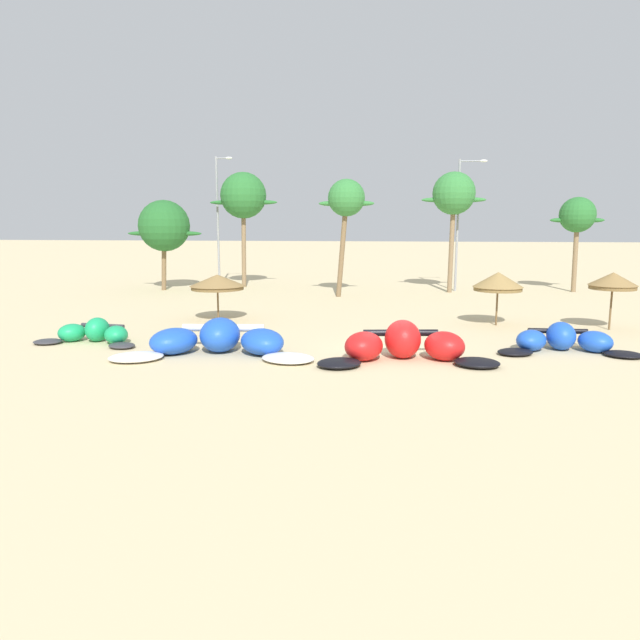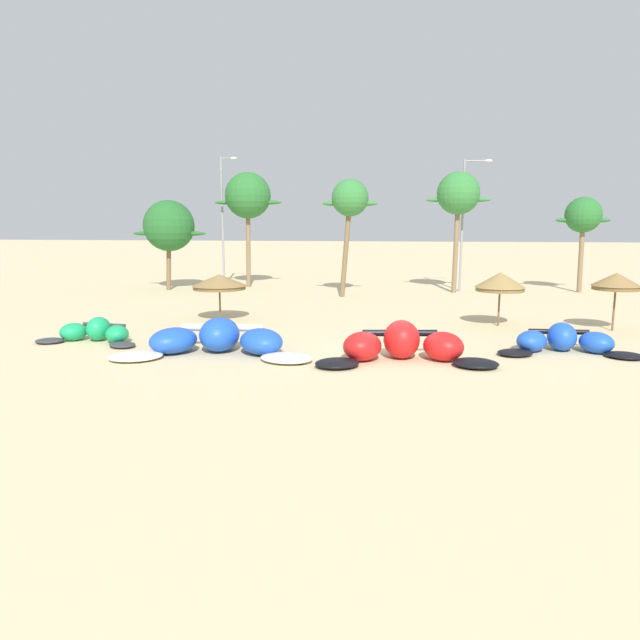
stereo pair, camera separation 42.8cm
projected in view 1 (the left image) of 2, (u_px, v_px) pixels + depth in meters
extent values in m
plane|color=beige|center=(392.00, 353.00, 24.74)|extent=(260.00, 260.00, 0.00)
ellipsoid|color=#333338|center=(48.00, 342.00, 26.48)|extent=(1.45, 1.28, 0.22)
ellipsoid|color=#199E5B|center=(72.00, 333.00, 26.99)|extent=(1.60, 1.61, 0.82)
ellipsoid|color=#199E5B|center=(97.00, 329.00, 26.99)|extent=(1.16, 1.36, 1.10)
ellipsoid|color=#199E5B|center=(116.00, 335.00, 26.49)|extent=(1.49, 1.58, 0.82)
ellipsoid|color=#333338|center=(122.00, 345.00, 25.66)|extent=(1.58, 1.48, 0.22)
cylinder|color=#333338|center=(103.00, 326.00, 27.40)|extent=(2.18, 0.45, 0.20)
cube|color=#333338|center=(96.00, 330.00, 26.87)|extent=(0.84, 0.54, 0.04)
ellipsoid|color=white|center=(136.00, 357.00, 23.38)|extent=(2.64, 2.41, 0.29)
ellipsoid|color=blue|center=(174.00, 341.00, 24.49)|extent=(2.54, 2.70, 1.08)
ellipsoid|color=blue|center=(220.00, 335.00, 24.85)|extent=(1.83, 2.26, 1.45)
ellipsoid|color=blue|center=(262.00, 342.00, 24.36)|extent=(2.65, 2.72, 1.08)
ellipsoid|color=white|center=(288.00, 358.00, 23.17)|extent=(2.52, 2.20, 0.29)
cylinder|color=white|center=(223.00, 328.00, 25.56)|extent=(3.56, 0.58, 0.32)
cube|color=white|center=(219.00, 336.00, 24.64)|extent=(1.34, 0.86, 0.04)
ellipsoid|color=black|center=(339.00, 363.00, 22.32)|extent=(2.19, 2.08, 0.31)
ellipsoid|color=red|center=(364.00, 346.00, 23.31)|extent=(2.09, 2.20, 1.15)
ellipsoid|color=red|center=(403.00, 339.00, 23.70)|extent=(1.65, 1.89, 1.55)
ellipsoid|color=red|center=(444.00, 346.00, 23.36)|extent=(2.23, 2.25, 1.15)
ellipsoid|color=black|center=(477.00, 363.00, 22.39)|extent=(2.00, 1.80, 0.31)
cylinder|color=black|center=(401.00, 333.00, 24.27)|extent=(3.09, 0.65, 0.28)
cube|color=black|center=(403.00, 340.00, 23.53)|extent=(1.19, 0.75, 0.04)
ellipsoid|color=black|center=(515.00, 352.00, 24.36)|extent=(1.82, 1.64, 0.24)
ellipsoid|color=blue|center=(531.00, 340.00, 25.07)|extent=(1.83, 1.91, 0.89)
ellipsoid|color=blue|center=(561.00, 336.00, 25.24)|extent=(1.20, 1.51, 1.21)
ellipsoid|color=blue|center=(595.00, 342.00, 24.81)|extent=(1.84, 1.91, 0.89)
ellipsoid|color=black|center=(624.00, 354.00, 23.92)|extent=(1.81, 1.62, 0.24)
cylinder|color=black|center=(558.00, 331.00, 25.73)|extent=(2.51, 0.25, 0.23)
cube|color=black|center=(562.00, 337.00, 25.09)|extent=(0.92, 0.55, 0.04)
cylinder|color=brown|center=(218.00, 303.00, 32.54)|extent=(0.10, 0.10, 1.93)
cone|color=olive|center=(217.00, 280.00, 32.32)|extent=(3.03, 3.03, 0.63)
cylinder|color=brown|center=(218.00, 288.00, 32.39)|extent=(2.88, 2.88, 0.20)
cylinder|color=brown|center=(497.00, 306.00, 31.04)|extent=(0.10, 0.10, 2.04)
cone|color=olive|center=(498.00, 279.00, 30.80)|extent=(2.61, 2.61, 0.78)
cylinder|color=olive|center=(498.00, 289.00, 30.88)|extent=(2.48, 2.48, 0.20)
cylinder|color=brown|center=(611.00, 308.00, 29.75)|extent=(0.10, 0.10, 2.28)
cone|color=olive|center=(613.00, 279.00, 29.51)|extent=(2.35, 2.35, 0.65)
cylinder|color=brown|center=(612.00, 287.00, 29.58)|extent=(2.23, 2.23, 0.20)
cylinder|color=brown|center=(164.00, 258.00, 46.42)|extent=(0.61, 0.36, 5.07)
sphere|color=#236028|center=(164.00, 226.00, 45.98)|extent=(3.99, 3.99, 3.99)
ellipsoid|color=#236028|center=(145.00, 233.00, 46.25)|extent=(2.79, 0.50, 0.36)
ellipsoid|color=#236028|center=(184.00, 234.00, 45.91)|extent=(2.79, 0.50, 0.36)
cylinder|color=#7F6647|center=(244.00, 242.00, 48.31)|extent=(0.46, 0.36, 7.47)
sphere|color=#286B2D|center=(243.00, 195.00, 47.68)|extent=(3.72, 3.72, 3.72)
ellipsoid|color=#286B2D|center=(226.00, 202.00, 47.93)|extent=(2.61, 0.50, 0.36)
ellipsoid|color=#286B2D|center=(262.00, 202.00, 47.61)|extent=(2.61, 0.50, 0.36)
cylinder|color=brown|center=(342.00, 248.00, 42.27)|extent=(0.89, 0.36, 7.06)
sphere|color=#337A38|center=(346.00, 198.00, 41.65)|extent=(2.63, 2.63, 2.63)
ellipsoid|color=#337A38|center=(332.00, 203.00, 41.83)|extent=(1.84, 0.50, 0.36)
ellipsoid|color=#337A38|center=(361.00, 203.00, 41.60)|extent=(1.84, 0.50, 0.36)
cylinder|color=#7F6647|center=(452.00, 243.00, 44.75)|extent=(0.44, 0.36, 7.48)
sphere|color=#337A38|center=(454.00, 193.00, 44.11)|extent=(3.20, 3.20, 3.20)
ellipsoid|color=#337A38|center=(436.00, 200.00, 44.33)|extent=(2.24, 0.50, 0.36)
ellipsoid|color=#337A38|center=(471.00, 200.00, 44.06)|extent=(2.24, 0.50, 0.36)
cylinder|color=#7F6647|center=(575.00, 254.00, 45.20)|extent=(0.45, 0.36, 5.90)
sphere|color=#286B2D|center=(578.00, 215.00, 44.71)|extent=(2.68, 2.68, 2.68)
ellipsoid|color=#286B2D|center=(563.00, 220.00, 44.90)|extent=(1.88, 0.50, 0.36)
ellipsoid|color=#286B2D|center=(592.00, 220.00, 44.67)|extent=(1.88, 0.50, 0.36)
cylinder|color=gray|center=(218.00, 222.00, 48.95)|extent=(0.18, 0.18, 10.63)
cylinder|color=gray|center=(222.00, 158.00, 48.02)|extent=(1.08, 0.10, 0.10)
ellipsoid|color=silver|center=(229.00, 158.00, 47.97)|extent=(0.56, 0.24, 0.20)
cylinder|color=gray|center=(457.00, 226.00, 45.56)|extent=(0.18, 0.18, 10.07)
cylinder|color=gray|center=(472.00, 161.00, 44.64)|extent=(1.77, 0.10, 0.10)
ellipsoid|color=silver|center=(484.00, 161.00, 44.55)|extent=(0.56, 0.24, 0.20)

